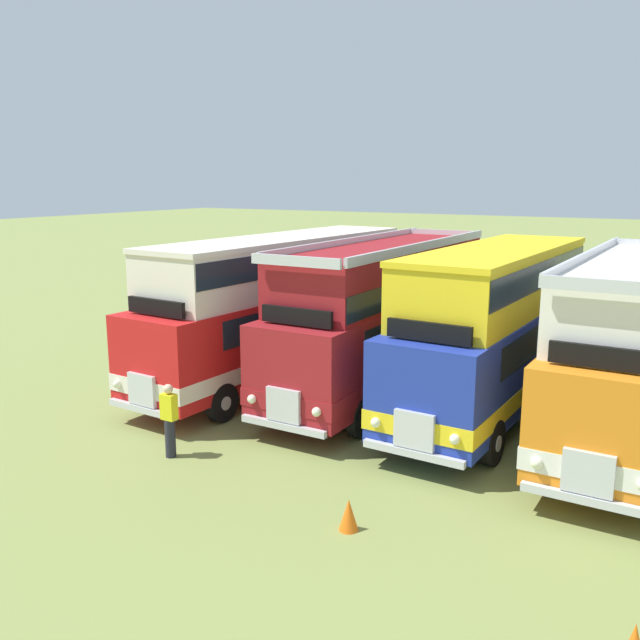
{
  "coord_description": "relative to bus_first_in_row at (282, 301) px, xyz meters",
  "views": [
    {
      "loc": [
        -1.88,
        -17.66,
        6.25
      ],
      "look_at": [
        -11.93,
        -0.49,
        2.11
      ],
      "focal_mm": 38.18,
      "sensor_mm": 36.0,
      "label": 1
    }
  ],
  "objects": [
    {
      "name": "bus_first_in_row",
      "position": [
        0.0,
        0.0,
        0.0
      ],
      "size": [
        3.16,
        11.7,
        4.49
      ],
      "color": "red",
      "rests_on": "ground"
    },
    {
      "name": "bus_second_in_row",
      "position": [
        3.39,
        0.4,
        -0.12
      ],
      "size": [
        2.65,
        10.8,
        4.52
      ],
      "color": "maroon",
      "rests_on": "ground"
    },
    {
      "name": "bus_third_in_row",
      "position": [
        6.79,
        -0.07,
        -0.01
      ],
      "size": [
        2.88,
        9.87,
        4.49
      ],
      "color": "#1E339E",
      "rests_on": "ground"
    },
    {
      "name": "bus_fourth_in_row",
      "position": [
        10.18,
        -0.14,
        -0.12
      ],
      "size": [
        2.72,
        10.48,
        4.52
      ],
      "color": "orange",
      "rests_on": "ground"
    },
    {
      "name": "cone_near_end",
      "position": [
        6.43,
        -7.59,
        -2.18
      ],
      "size": [
        0.36,
        0.36,
        0.6
      ],
      "primitive_type": "cone",
      "color": "orange",
      "rests_on": "ground"
    },
    {
      "name": "marshal_person",
      "position": [
        1.35,
        -6.71,
        -1.59
      ],
      "size": [
        0.36,
        0.24,
        1.73
      ],
      "color": "#23232D",
      "rests_on": "ground"
    }
  ]
}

